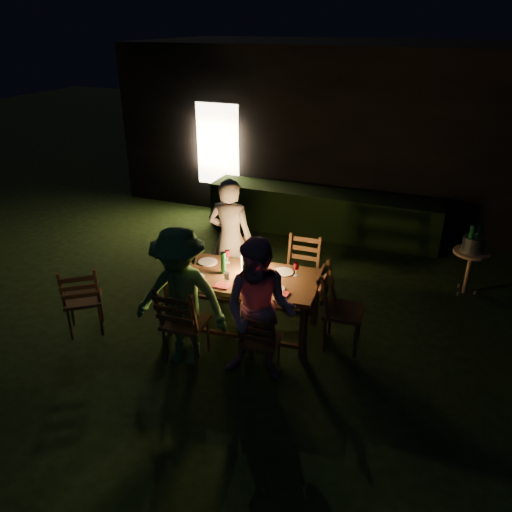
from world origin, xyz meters
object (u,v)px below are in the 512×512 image
at_px(chair_end, 341,323).
at_px(chair_spare, 85,310).
at_px(person_house_side, 230,239).
at_px(bottle_bucket_a, 470,241).
at_px(chair_far_left, 230,278).
at_px(bottle_bucket_b, 478,240).
at_px(chair_far_right, 299,286).
at_px(person_opp_right, 260,312).
at_px(person_opp_left, 181,298).
at_px(lantern, 248,263).
at_px(chair_near_right, 261,352).
at_px(bottle_table, 224,263).
at_px(chair_near_left, 186,335).
at_px(ice_bucket, 473,244).
at_px(side_table, 471,256).
at_px(dining_table, 243,281).

xyz_separation_m(chair_end, chair_spare, (-3.04, -0.91, -0.02)).
relative_size(person_house_side, bottle_bucket_a, 5.38).
relative_size(chair_far_left, bottle_bucket_b, 2.82).
distance_m(chair_far_right, person_opp_right, 1.68).
bearing_deg(bottle_bucket_a, person_opp_left, -135.30).
bearing_deg(lantern, chair_near_right, -58.50).
bearing_deg(chair_near_right, bottle_table, 133.96).
xyz_separation_m(chair_end, bottle_bucket_a, (1.32, 1.91, 0.50)).
height_order(chair_end, person_house_side, person_house_side).
bearing_deg(bottle_bucket_b, chair_spare, -147.00).
relative_size(chair_far_left, person_opp_right, 0.55).
xyz_separation_m(chair_far_left, bottle_bucket_a, (3.07, 1.31, 0.55)).
xyz_separation_m(chair_end, person_house_side, (-1.75, 0.66, 0.54)).
xyz_separation_m(chair_near_left, ice_bucket, (2.97, 2.88, 0.45)).
xyz_separation_m(chair_far_left, chair_far_right, (1.00, 0.10, 0.03)).
distance_m(chair_spare, side_table, 5.27).
bearing_deg(person_opp_left, side_table, 39.12).
relative_size(chair_far_right, bottle_table, 3.60).
height_order(person_house_side, person_opp_left, person_house_side).
height_order(chair_end, person_opp_right, person_opp_right).
distance_m(chair_far_right, person_house_side, 1.15).
xyz_separation_m(chair_near_right, bottle_bucket_b, (2.13, 2.83, 0.55)).
bearing_deg(lantern, ice_bucket, 38.26).
bearing_deg(chair_spare, side_table, -4.09).
bearing_deg(chair_far_left, person_house_side, -94.97).
relative_size(ice_bucket, bottle_bucket_b, 0.94).
relative_size(person_house_side, person_opp_right, 1.05).
xyz_separation_m(chair_near_left, lantern, (0.42, 0.87, 0.61)).
height_order(chair_near_left, chair_far_right, chair_near_left).
bearing_deg(bottle_table, bottle_bucket_a, 36.26).
height_order(chair_near_left, person_opp_left, person_opp_left).
xyz_separation_m(chair_near_right, lantern, (-0.48, 0.78, 0.65)).
relative_size(bottle_table, bottle_bucket_b, 0.88).
bearing_deg(chair_end, dining_table, -89.26).
xyz_separation_m(chair_far_left, chair_spare, (-1.30, -1.52, 0.03)).
bearing_deg(bottle_table, chair_far_left, 110.15).
xyz_separation_m(chair_spare, person_house_side, (1.30, 1.57, 0.56)).
height_order(chair_near_right, person_opp_right, person_opp_right).
bearing_deg(person_house_side, person_opp_right, 118.76).
bearing_deg(bottle_table, ice_bucket, 36.31).
bearing_deg(bottle_bucket_b, chair_far_left, -156.39).
bearing_deg(side_table, bottle_bucket_b, 38.66).
xyz_separation_m(person_opp_left, side_table, (2.97, 2.93, -0.25)).
relative_size(person_opp_right, lantern, 4.70).
bearing_deg(lantern, bottle_bucket_a, 38.25).
bearing_deg(chair_near_right, person_house_side, 121.18).
bearing_deg(chair_far_right, chair_far_left, 3.71).
relative_size(chair_near_right, person_opp_right, 0.55).
height_order(dining_table, lantern, lantern).
xyz_separation_m(chair_near_right, person_house_side, (-1.05, 1.50, 0.59)).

